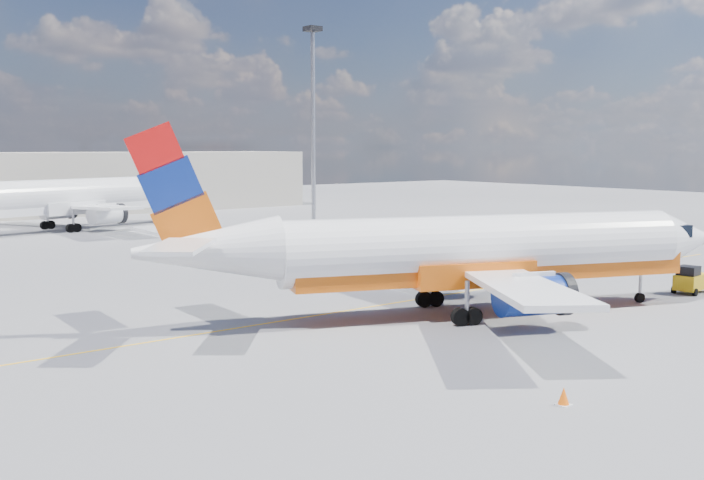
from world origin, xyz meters
TOP-DOWN VIEW (x-y plane):
  - ground at (0.00, 0.00)m, footprint 240.00×240.00m
  - taxi_line at (0.00, 3.00)m, footprint 70.00×0.15m
  - terminal_main at (5.00, 75.00)m, footprint 70.00×14.00m
  - main_jet at (3.01, -1.47)m, footprint 32.39×24.51m
  - second_jet at (0.46, 53.44)m, footprint 33.96×25.97m
  - gse_tug at (18.12, -5.47)m, footprint 2.47×1.70m
  - traffic_cone at (-4.78, -13.72)m, footprint 0.45×0.45m
  - floodlight_mast at (23.26, 41.14)m, footprint 1.57×1.57m

SIDE VIEW (x-z plane):
  - ground at x=0.00m, z-range 0.00..0.00m
  - taxi_line at x=0.00m, z-range 0.00..0.01m
  - traffic_cone at x=-4.78m, z-range -0.01..0.62m
  - gse_tug at x=18.12m, z-range -0.04..1.62m
  - main_jet at x=3.01m, z-range -1.65..8.24m
  - second_jet at x=0.46m, z-range -1.71..8.54m
  - terminal_main at x=5.00m, z-range 0.00..8.00m
  - floodlight_mast at x=23.26m, z-range 2.14..23.68m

